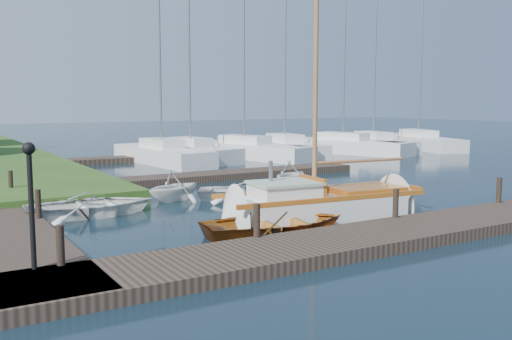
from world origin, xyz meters
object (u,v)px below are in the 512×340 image
mooring_post_0 (60,245)px  dinghy (277,219)px  marina_boat_2 (191,151)px  sailboat (325,207)px  marina_boat_7 (418,141)px  marina_boat_3 (244,149)px  tender_d (291,172)px  mooring_post_2 (396,203)px  tender_c (249,189)px  mooring_post_4 (38,204)px  marina_boat_1 (162,154)px  lamp_post (31,188)px  tender_a (91,203)px  marina_boat_5 (343,145)px  mooring_post_1 (257,220)px  marina_boat_6 (373,143)px  mooring_post_5 (11,182)px  mooring_post_3 (499,190)px  tender_b (174,184)px  marina_boat_4 (285,147)px

mooring_post_0 → dinghy: size_ratio=0.20×
mooring_post_0 → marina_boat_2: (11.59, 19.17, -0.11)m
sailboat → marina_boat_7: (21.99, 16.82, 0.23)m
marina_boat_3 → tender_d: bearing=142.2°
mooring_post_2 → tender_d: tender_d is taller
mooring_post_2 → sailboat: (-0.85, 2.09, -0.36)m
tender_c → marina_boat_2: (3.71, 13.06, 0.21)m
mooring_post_2 → mooring_post_4: size_ratio=1.00×
mooring_post_4 → marina_boat_1: 16.77m
lamp_post → tender_a: lamp_post is taller
tender_a → tender_d: bearing=-75.5°
marina_boat_1 → marina_boat_5: bearing=-95.9°
mooring_post_1 → marina_boat_3: (10.82, 19.35, -0.13)m
mooring_post_1 → mooring_post_2: size_ratio=1.00×
mooring_post_2 → marina_boat_6: size_ratio=0.08×
marina_boat_3 → marina_boat_1: bearing=76.9°
mooring_post_1 → tender_d: (6.32, 7.74, -0.08)m
lamp_post → marina_boat_3: bearing=50.7°
mooring_post_2 → dinghy: mooring_post_2 is taller
marina_boat_5 → tender_c: bearing=112.7°
mooring_post_5 → dinghy: 10.38m
mooring_post_2 → mooring_post_4: bearing=149.5°
mooring_post_3 → tender_a: mooring_post_3 is taller
marina_boat_5 → marina_boat_7: marina_boat_7 is taller
tender_a → marina_boat_5: size_ratio=0.38×
marina_boat_2 → tender_d: bearing=163.0°
mooring_post_4 → marina_boat_6: (24.87, 13.64, -0.13)m
mooring_post_5 → tender_c: 8.35m
tender_c → marina_boat_3: 15.19m
sailboat → tender_a: size_ratio=2.54×
tender_b → marina_boat_4: (12.90, 12.13, -0.04)m
marina_boat_2 → marina_boat_6: 13.79m
mooring_post_2 → marina_boat_1: 19.02m
marina_boat_7 → mooring_post_2: bearing=148.6°
tender_a → marina_boat_1: bearing=-26.4°
mooring_post_0 → lamp_post: bearing=180.0°
mooring_post_2 → marina_boat_5: (13.78, 18.82, -0.14)m
tender_b → marina_boat_5: marina_boat_5 is taller
mooring_post_4 → tender_b: (4.99, 2.24, -0.09)m
marina_boat_1 → mooring_post_5: bearing=129.3°
marina_boat_6 → marina_boat_7: marina_boat_7 is taller
lamp_post → marina_boat_1: marina_boat_1 is taller
sailboat → mooring_post_5: bearing=140.4°
tender_b → mooring_post_4: bearing=93.8°
tender_c → lamp_post: bearing=157.9°
mooring_post_0 → sailboat: (8.15, 2.09, -0.36)m
mooring_post_3 → tender_c: bearing=132.6°
dinghy → marina_boat_6: bearing=-39.6°
sailboat → marina_boat_3: bearing=73.8°
mooring_post_2 → marina_boat_2: size_ratio=0.07×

